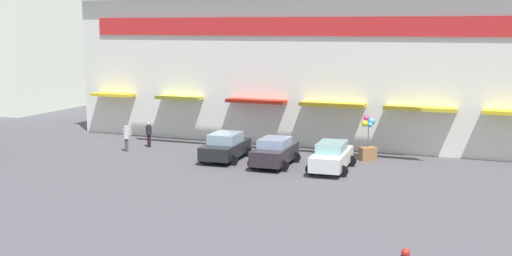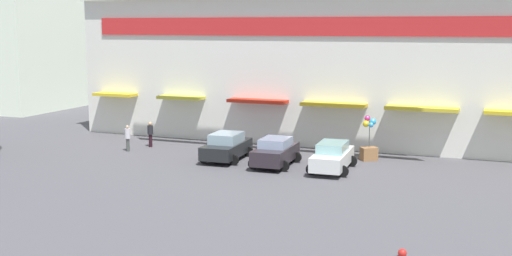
{
  "view_description": "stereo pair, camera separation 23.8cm",
  "coord_description": "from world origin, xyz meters",
  "views": [
    {
      "loc": [
        9.42,
        -7.98,
        7.57
      ],
      "look_at": [
        -1.1,
        19.08,
        2.92
      ],
      "focal_mm": 44.84,
      "sensor_mm": 36.0,
      "label": 1
    },
    {
      "loc": [
        9.64,
        -7.9,
        7.57
      ],
      "look_at": [
        -1.1,
        19.08,
        2.92
      ],
      "focal_mm": 44.84,
      "sensor_mm": 36.0,
      "label": 2
    }
  ],
  "objects": [
    {
      "name": "parked_car_0",
      "position": [
        -5.15,
        24.7,
        0.78
      ],
      "size": [
        2.51,
        4.09,
        1.55
      ],
      "color": "black",
      "rests_on": "ground"
    },
    {
      "name": "ground_plane",
      "position": [
        0.0,
        13.0,
        0.0
      ],
      "size": [
        128.0,
        128.0,
        0.0
      ],
      "primitive_type": "plane",
      "color": "#504F55"
    },
    {
      "name": "parked_car_1",
      "position": [
        -2.01,
        24.24,
        0.78
      ],
      "size": [
        2.38,
        3.91,
        1.54
      ],
      "color": "#2D262C",
      "rests_on": "ground"
    },
    {
      "name": "pedestrian_0",
      "position": [
        -11.24,
        26.52,
        0.91
      ],
      "size": [
        0.49,
        0.49,
        1.6
      ],
      "color": "black",
      "rests_on": "ground"
    },
    {
      "name": "flank_building_left",
      "position": [
        -32.41,
        38.85,
        6.57
      ],
      "size": [
        8.8,
        10.02,
        13.15
      ],
      "color": "white",
      "rests_on": "ground"
    },
    {
      "name": "pedestrian_1",
      "position": [
        -11.79,
        24.78,
        0.91
      ],
      "size": [
        0.47,
        0.47,
        1.61
      ],
      "color": "#484F48",
      "rests_on": "ground"
    },
    {
      "name": "parked_car_2",
      "position": [
        1.18,
        24.24,
        0.77
      ],
      "size": [
        2.37,
        4.3,
        1.53
      ],
      "color": "silver",
      "rests_on": "ground"
    },
    {
      "name": "colonial_building",
      "position": [
        0.0,
        36.69,
        8.22
      ],
      "size": [
        36.86,
        18.35,
        19.5
      ],
      "color": "white",
      "rests_on": "ground"
    },
    {
      "name": "balloon_vendor_cart",
      "position": [
        2.43,
        27.58,
        0.98
      ],
      "size": [
        1.08,
        1.02,
        2.56
      ],
      "color": "#986A41",
      "rests_on": "ground"
    }
  ]
}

